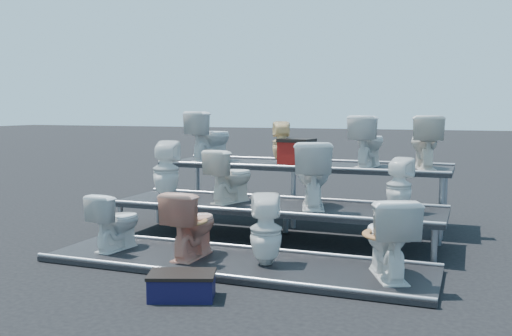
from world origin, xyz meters
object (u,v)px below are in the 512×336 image
(toilet_5, at_px, (230,176))
(toilet_11, at_px, (425,142))
(toilet_2, at_px, (266,230))
(toilet_6, at_px, (313,174))
(toilet_1, at_px, (191,224))
(toilet_10, at_px, (368,141))
(toilet_7, at_px, (399,185))
(step_stool, at_px, (182,287))
(red_crate, at_px, (297,153))
(toilet_4, at_px, (166,170))
(toilet_3, at_px, (388,237))
(toilet_8, at_px, (210,136))
(toilet_0, at_px, (116,221))
(toilet_9, at_px, (282,143))

(toilet_5, height_order, toilet_11, toilet_11)
(toilet_2, distance_m, toilet_6, 1.38)
(toilet_1, relative_size, toilet_2, 1.00)
(toilet_10, bearing_deg, toilet_7, 121.68)
(step_stool, bearing_deg, toilet_2, 50.22)
(toilet_6, height_order, toilet_7, toilet_6)
(toilet_2, height_order, red_crate, red_crate)
(toilet_6, bearing_deg, toilet_1, 36.29)
(toilet_2, xyz_separation_m, red_crate, (-0.43, 2.51, 0.60))
(toilet_4, bearing_deg, toilet_2, 131.39)
(toilet_7, bearing_deg, toilet_3, 106.63)
(toilet_8, distance_m, step_stool, 4.15)
(toilet_0, height_order, toilet_5, toilet_5)
(toilet_5, distance_m, step_stool, 2.57)
(toilet_3, bearing_deg, toilet_6, -72.33)
(toilet_3, height_order, toilet_6, toilet_6)
(toilet_1, distance_m, toilet_10, 3.08)
(toilet_2, height_order, toilet_4, toilet_4)
(toilet_1, height_order, toilet_5, toilet_5)
(toilet_5, relative_size, toilet_8, 0.90)
(toilet_7, relative_size, toilet_11, 0.89)
(toilet_9, bearing_deg, toilet_10, 158.13)
(toilet_10, bearing_deg, toilet_2, 84.31)
(toilet_5, height_order, red_crate, red_crate)
(toilet_6, distance_m, red_crate, 1.35)
(toilet_9, bearing_deg, step_stool, 72.72)
(toilet_9, bearing_deg, toilet_8, -21.87)
(toilet_6, bearing_deg, toilet_0, 17.31)
(toilet_6, bearing_deg, toilet_2, 67.78)
(toilet_11, bearing_deg, toilet_4, 8.65)
(toilet_4, distance_m, toilet_5, 0.95)
(toilet_3, relative_size, red_crate, 1.71)
(toilet_11, bearing_deg, toilet_5, 16.24)
(toilet_0, relative_size, toilet_11, 0.90)
(toilet_9, bearing_deg, toilet_6, 100.78)
(toilet_3, bearing_deg, toilet_1, -22.69)
(toilet_11, height_order, red_crate, toilet_11)
(toilet_2, relative_size, step_stool, 1.30)
(toilet_0, relative_size, red_crate, 1.43)
(toilet_4, bearing_deg, toilet_1, 114.53)
(toilet_6, distance_m, toilet_8, 2.43)
(toilet_0, height_order, toilet_2, toilet_2)
(step_stool, bearing_deg, toilet_9, 74.42)
(toilet_0, relative_size, step_stool, 1.16)
(toilet_5, height_order, toilet_7, toilet_5)
(toilet_2, bearing_deg, step_stool, 50.34)
(toilet_1, xyz_separation_m, toilet_2, (0.86, 0.00, -0.00))
(toilet_11, bearing_deg, toilet_8, -12.98)
(toilet_7, bearing_deg, red_crate, -23.00)
(toilet_9, relative_size, step_stool, 1.11)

